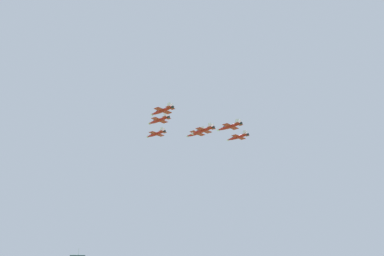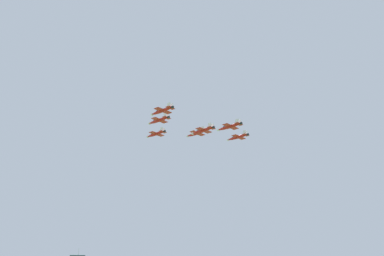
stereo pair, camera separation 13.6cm
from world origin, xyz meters
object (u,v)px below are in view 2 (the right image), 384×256
object	(u,v)px
jet_lead	(156,134)
jet_trailing	(229,127)
jet_slot_rear	(203,130)
jet_left_outer	(162,111)
jet_right_wingman	(197,133)
jet_left_wingman	(159,120)
jet_right_outer	(238,137)

from	to	relation	value
jet_lead	jet_trailing	xyz separation A→B (m)	(34.92, 32.78, -8.13)
jet_slot_rear	jet_left_outer	bearing A→B (deg)	89.53
jet_right_wingman	jet_left_outer	world-z (taller)	jet_right_wingman
jet_left_wingman	jet_right_outer	size ratio (longest dim) A/B	1.02
jet_left_wingman	jet_left_outer	xyz separation A→B (m)	(20.93, 1.03, -3.68)
jet_left_wingman	jet_right_outer	xyz separation A→B (m)	(-16.23, 40.61, -1.57)
jet_lead	jet_trailing	size ratio (longest dim) A/B	1.00
jet_right_wingman	jet_right_outer	world-z (taller)	jet_right_wingman
jet_lead	jet_right_wingman	xyz separation A→B (m)	(2.35, 20.82, 0.14)
jet_left_wingman	jet_left_outer	size ratio (longest dim) A/B	1.00
jet_right_wingman	jet_trailing	bearing A→B (deg)	157.52
jet_left_outer	jet_right_outer	distance (m)	54.33
jet_right_outer	jet_left_wingman	bearing A→B (deg)	68.06
jet_lead	jet_right_outer	distance (m)	41.97
jet_right_wingman	jet_trailing	size ratio (longest dim) A/B	1.02
jet_left_outer	jet_slot_rear	world-z (taller)	jet_left_outer
jet_right_wingman	jet_slot_rear	xyz separation A→B (m)	(20.93, 1.03, -6.13)
jet_right_wingman	jet_slot_rear	size ratio (longest dim) A/B	1.00
jet_right_outer	jet_lead	bearing A→B (deg)	39.84
jet_lead	jet_left_outer	xyz separation A→B (m)	(41.86, 2.07, -4.27)
jet_left_wingman	jet_trailing	xyz separation A→B (m)	(13.99, 31.75, -7.53)
jet_left_wingman	jet_left_outer	world-z (taller)	jet_left_wingman
jet_lead	jet_slot_rear	bearing A→B (deg)	-179.67
jet_left_outer	jet_right_outer	size ratio (longest dim) A/B	1.01
jet_left_wingman	jet_right_outer	bearing A→B (deg)	-112.17
jet_right_wingman	jet_left_outer	xyz separation A→B (m)	(39.51, -18.75, -4.41)
jet_right_wingman	jet_trailing	xyz separation A→B (m)	(32.57, 11.96, -8.27)
jet_right_outer	jet_trailing	distance (m)	32.05
jet_right_outer	jet_slot_rear	xyz separation A→B (m)	(18.58, -19.79, -3.82)
jet_left_wingman	jet_slot_rear	bearing A→B (deg)	-140.39
jet_trailing	jet_slot_rear	bearing A→B (deg)	-0.89
jet_slot_rear	jet_trailing	xyz separation A→B (m)	(11.64, 10.93, -2.14)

